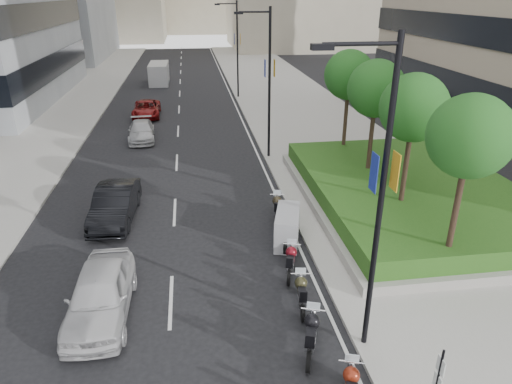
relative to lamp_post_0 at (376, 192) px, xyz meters
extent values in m
cube|color=#9E9B93|center=(4.86, 29.00, -4.99)|extent=(10.00, 100.00, 0.15)
cube|color=#9E9B93|center=(-16.14, 29.00, -4.99)|extent=(8.00, 100.00, 0.15)
cube|color=silver|center=(-0.44, 29.00, -5.06)|extent=(0.12, 100.00, 0.01)
cube|color=silver|center=(-5.64, 29.00, -5.06)|extent=(0.12, 100.00, 0.01)
cube|color=gray|center=(5.86, 9.00, -4.72)|extent=(10.00, 14.00, 0.40)
cube|color=#154513|center=(5.86, 9.00, -4.12)|extent=(9.40, 13.40, 0.80)
cylinder|color=#332319|center=(4.36, 3.00, -2.52)|extent=(0.22, 0.22, 4.00)
sphere|color=#22541A|center=(4.36, 3.00, 0.38)|extent=(2.80, 2.80, 2.80)
cylinder|color=#332319|center=(4.36, 7.00, -2.52)|extent=(0.22, 0.22, 4.00)
sphere|color=#22541A|center=(4.36, 7.00, 0.38)|extent=(2.80, 2.80, 2.80)
cylinder|color=#332319|center=(4.36, 11.00, -2.52)|extent=(0.22, 0.22, 4.00)
sphere|color=#22541A|center=(4.36, 11.00, 0.38)|extent=(2.80, 2.80, 2.80)
cylinder|color=#332319|center=(4.36, 15.00, -2.52)|extent=(0.22, 0.22, 4.00)
sphere|color=#22541A|center=(4.36, 15.00, 0.38)|extent=(2.80, 2.80, 2.80)
cylinder|color=black|center=(0.16, 0.00, -0.57)|extent=(0.16, 0.16, 9.00)
cylinder|color=black|center=(-0.74, 0.00, 3.63)|extent=(1.80, 0.10, 0.10)
cube|color=black|center=(-1.64, 0.00, 3.58)|extent=(0.50, 0.22, 0.14)
cube|color=gold|center=(0.44, 0.00, 0.53)|extent=(0.02, 0.45, 1.00)
cube|color=navy|center=(-0.12, 0.00, 0.53)|extent=(0.02, 0.45, 1.00)
cylinder|color=black|center=(0.16, 17.00, -0.57)|extent=(0.16, 0.16, 9.00)
cylinder|color=black|center=(-0.74, 17.00, 3.63)|extent=(1.80, 0.10, 0.10)
cube|color=black|center=(-1.64, 17.00, 3.58)|extent=(0.50, 0.22, 0.14)
cube|color=gold|center=(0.44, 17.00, 0.53)|extent=(0.02, 0.45, 1.00)
cube|color=navy|center=(-0.12, 17.00, 0.53)|extent=(0.02, 0.45, 1.00)
cylinder|color=black|center=(0.16, 35.00, -0.57)|extent=(0.16, 0.16, 9.00)
cylinder|color=black|center=(-0.74, 35.00, 3.63)|extent=(1.80, 0.10, 0.10)
cube|color=black|center=(-1.64, 35.00, 3.58)|extent=(0.50, 0.22, 0.14)
cube|color=gold|center=(0.44, 35.00, 0.53)|extent=(0.02, 0.45, 1.00)
cube|color=navy|center=(-0.12, 35.00, 0.53)|extent=(0.02, 0.45, 1.00)
cube|color=silver|center=(0.66, -3.00, -3.02)|extent=(0.02, 0.32, 0.42)
cube|color=silver|center=(0.66, -3.00, -3.52)|extent=(0.02, 0.32, 0.42)
cylinder|color=black|center=(-0.76, -1.35, -4.78)|extent=(0.28, 0.57, 0.57)
sphere|color=maroon|center=(-0.91, -1.80, -4.28)|extent=(0.44, 0.44, 0.44)
cylinder|color=silver|center=(-0.83, -1.57, -4.08)|extent=(0.66, 0.26, 0.05)
cylinder|color=black|center=(-1.74, -0.73, -4.76)|extent=(0.31, 0.62, 0.61)
cylinder|color=black|center=(-1.23, 0.77, -4.76)|extent=(0.31, 0.62, 0.61)
cube|color=silver|center=(-1.50, -0.03, -4.59)|extent=(0.55, 0.89, 0.42)
sphere|color=black|center=(-1.40, 0.28, -4.21)|extent=(0.48, 0.48, 0.48)
cube|color=black|center=(-1.60, -0.31, -4.27)|extent=(0.50, 0.79, 0.16)
cylinder|color=silver|center=(-1.31, 0.54, -4.00)|extent=(0.71, 0.28, 0.05)
cylinder|color=black|center=(-1.39, 1.36, -4.79)|extent=(0.19, 0.57, 0.56)
cylinder|color=black|center=(-1.18, 2.79, -4.79)|extent=(0.19, 0.57, 0.56)
cube|color=silver|center=(-1.29, 2.03, -4.63)|extent=(0.38, 0.80, 0.38)
sphere|color=#32301B|center=(-1.25, 2.33, -4.29)|extent=(0.43, 0.43, 0.43)
cube|color=black|center=(-1.33, 1.76, -4.34)|extent=(0.35, 0.71, 0.14)
cylinder|color=silver|center=(-1.21, 2.57, -4.09)|extent=(0.67, 0.15, 0.05)
cylinder|color=black|center=(-1.43, 3.36, -4.78)|extent=(0.26, 0.57, 0.56)
cylinder|color=black|center=(-1.02, 4.75, -4.78)|extent=(0.26, 0.57, 0.56)
cube|color=silver|center=(-1.24, 4.01, -4.63)|extent=(0.48, 0.82, 0.38)
sphere|color=maroon|center=(-1.15, 4.30, -4.29)|extent=(0.44, 0.44, 0.44)
cube|color=black|center=(-1.31, 3.75, -4.34)|extent=(0.44, 0.72, 0.15)
cylinder|color=silver|center=(-1.08, 4.53, -4.09)|extent=(0.66, 0.23, 0.05)
cylinder|color=black|center=(-1.09, 5.56, -4.72)|extent=(0.31, 0.70, 0.69)
cylinder|color=black|center=(-0.62, 7.26, -4.72)|extent=(0.31, 0.70, 0.69)
cube|color=gray|center=(-0.86, 6.41, -4.35)|extent=(1.52, 2.49, 1.38)
cylinder|color=black|center=(-1.03, 7.86, -4.78)|extent=(0.22, 0.59, 0.58)
cylinder|color=black|center=(-0.75, 9.32, -4.78)|extent=(0.22, 0.59, 0.58)
cube|color=silver|center=(-0.90, 8.55, -4.62)|extent=(0.43, 0.83, 0.39)
sphere|color=#2D2619|center=(-0.84, 8.85, -4.27)|extent=(0.45, 0.45, 0.45)
cube|color=black|center=(-0.95, 8.27, -4.32)|extent=(0.39, 0.73, 0.15)
cylinder|color=silver|center=(-0.79, 9.09, -4.06)|extent=(0.68, 0.18, 0.05)
imported|color=silver|center=(-7.83, 2.62, -4.26)|extent=(1.97, 4.76, 1.61)
imported|color=black|center=(-8.29, 9.57, -4.28)|extent=(1.94, 4.87, 1.58)
imported|color=#B1B1B3|center=(-8.17, 22.16, -4.43)|extent=(2.06, 4.49, 1.27)
imported|color=maroon|center=(-8.30, 28.83, -4.41)|extent=(2.23, 4.77, 1.32)
cube|color=#B3B3B5|center=(-7.96, 44.07, -3.93)|extent=(2.13, 5.43, 2.27)
cube|color=#B3B3B5|center=(-7.96, 42.02, -4.47)|extent=(2.07, 1.32, 1.19)
cylinder|color=black|center=(-8.82, 42.13, -4.69)|extent=(0.27, 0.76, 0.76)
cylinder|color=black|center=(-7.09, 42.13, -4.69)|extent=(0.27, 0.76, 0.76)
cylinder|color=black|center=(-8.82, 45.80, -4.69)|extent=(0.27, 0.76, 0.76)
cylinder|color=black|center=(-7.09, 45.80, -4.69)|extent=(0.27, 0.76, 0.76)
camera|label=1|loc=(-4.58, -10.12, 4.71)|focal=32.00mm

